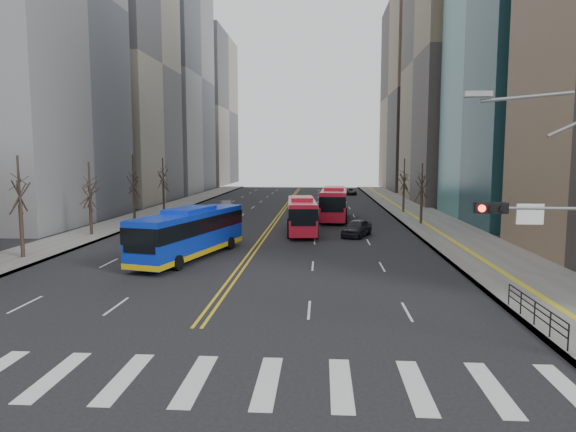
{
  "coord_description": "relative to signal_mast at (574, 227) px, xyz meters",
  "views": [
    {
      "loc": [
        5.24,
        -15.74,
        7.2
      ],
      "look_at": [
        3.22,
        15.17,
        3.67
      ],
      "focal_mm": 32.0,
      "sensor_mm": 36.0,
      "label": 1
    }
  ],
  "objects": [
    {
      "name": "street_trees",
      "position": [
        -20.94,
        32.55,
        0.02
      ],
      "size": [
        35.2,
        47.2,
        7.6
      ],
      "color": "black",
      "rests_on": "ground"
    },
    {
      "name": "red_bus_far",
      "position": [
        -7.04,
        42.0,
        -2.73
      ],
      "size": [
        3.51,
        12.3,
        3.83
      ],
      "color": "red",
      "rests_on": "ground"
    },
    {
      "name": "office_towers",
      "position": [
        -13.64,
        66.51,
        19.07
      ],
      "size": [
        83.0,
        134.0,
        58.0
      ],
      "color": "gray",
      "rests_on": "ground"
    },
    {
      "name": "blue_bus",
      "position": [
        -17.93,
        18.24,
        -2.94
      ],
      "size": [
        5.72,
        12.85,
        3.65
      ],
      "color": "#0D2FC9",
      "rests_on": "ground"
    },
    {
      "name": "centerline",
      "position": [
        -13.77,
        53.0,
        -4.85
      ],
      "size": [
        0.55,
        100.0,
        0.01
      ],
      "color": "gold",
      "rests_on": "ground"
    },
    {
      "name": "red_bus_near",
      "position": [
        -10.4,
        31.18,
        -2.91
      ],
      "size": [
        3.32,
        11.13,
        3.49
      ],
      "color": "red",
      "rests_on": "ground"
    },
    {
      "name": "car_dark_far",
      "position": [
        -2.97,
        82.62,
        -4.24
      ],
      "size": [
        2.69,
        4.72,
        1.24
      ],
      "primitive_type": "imported",
      "rotation": [
        0.0,
        0.0,
        0.15
      ],
      "color": "black",
      "rests_on": "ground"
    },
    {
      "name": "sidewalk_left",
      "position": [
        -30.27,
        43.0,
        -4.78
      ],
      "size": [
        5.0,
        130.0,
        0.15
      ],
      "primitive_type": "cube",
      "color": "slate",
      "rests_on": "ground"
    },
    {
      "name": "car_silver",
      "position": [
        -21.24,
        49.51,
        -4.12
      ],
      "size": [
        2.94,
        5.34,
        1.46
      ],
      "primitive_type": "imported",
      "rotation": [
        0.0,
        0.0,
        0.18
      ],
      "color": "gray",
      "rests_on": "ground"
    },
    {
      "name": "car_dark_mid",
      "position": [
        -5.24,
        29.22,
        -4.07
      ],
      "size": [
        3.44,
        4.99,
        1.58
      ],
      "primitive_type": "imported",
      "rotation": [
        0.0,
        0.0,
        -0.38
      ],
      "color": "black",
      "rests_on": "ground"
    },
    {
      "name": "pedestrian_railing",
      "position": [
        0.53,
        4.0,
        -4.03
      ],
      "size": [
        0.06,
        6.06,
        1.02
      ],
      "color": "black",
      "rests_on": "sidewalk_right"
    },
    {
      "name": "car_white",
      "position": [
        -22.38,
        23.72,
        -4.08
      ],
      "size": [
        3.13,
        5.01,
        1.56
      ],
      "primitive_type": "imported",
      "rotation": [
        0.0,
        0.0,
        0.34
      ],
      "color": "white",
      "rests_on": "ground"
    },
    {
      "name": "ground",
      "position": [
        -13.77,
        -2.0,
        -4.86
      ],
      "size": [
        220.0,
        220.0,
        0.0
      ],
      "primitive_type": "plane",
      "color": "black"
    },
    {
      "name": "signal_mast",
      "position": [
        0.0,
        0.0,
        0.0
      ],
      "size": [
        5.37,
        0.37,
        9.39
      ],
      "color": "gray",
      "rests_on": "ground"
    },
    {
      "name": "sidewalk_right",
      "position": [
        3.73,
        43.0,
        -4.78
      ],
      "size": [
        7.0,
        130.0,
        0.15
      ],
      "primitive_type": "cube",
      "color": "slate",
      "rests_on": "ground"
    },
    {
      "name": "crosswalk",
      "position": [
        -13.77,
        -2.0,
        -4.85
      ],
      "size": [
        26.7,
        4.0,
        0.01
      ],
      "color": "silver",
      "rests_on": "ground"
    }
  ]
}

